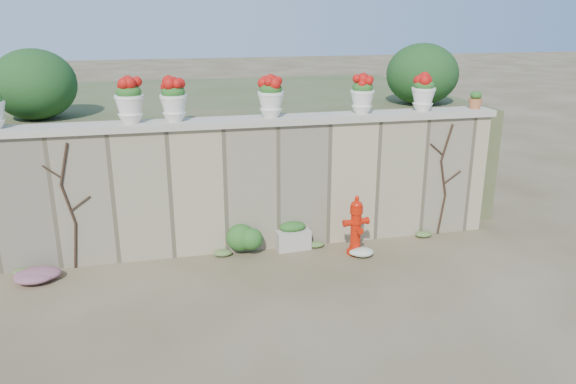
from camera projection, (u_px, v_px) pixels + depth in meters
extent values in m
plane|color=brown|center=(274.00, 298.00, 7.48)|extent=(80.00, 80.00, 0.00)
cube|color=tan|center=(250.00, 187.00, 8.84)|extent=(8.00, 0.40, 2.00)
cube|color=beige|center=(249.00, 121.00, 8.51)|extent=(8.10, 0.52, 0.10)
cube|color=#384C23|center=(225.00, 143.00, 11.80)|extent=(9.00, 6.00, 2.00)
ellipsoid|color=#143814|center=(34.00, 84.00, 8.78)|extent=(1.30, 1.30, 1.10)
ellipsoid|color=#143814|center=(422.00, 74.00, 10.21)|extent=(1.30, 1.30, 1.10)
cylinder|color=black|center=(75.00, 246.00, 8.26)|extent=(0.12, 0.04, 0.70)
cylinder|color=black|center=(68.00, 204.00, 8.06)|extent=(0.17, 0.04, 0.61)
cylinder|color=black|center=(64.00, 164.00, 7.87)|extent=(0.18, 0.04, 0.61)
cylinder|color=black|center=(80.00, 204.00, 8.09)|extent=(0.30, 0.02, 0.22)
cylinder|color=black|center=(52.00, 172.00, 7.87)|extent=(0.25, 0.02, 0.21)
cylinder|color=black|center=(441.00, 214.00, 9.53)|extent=(0.12, 0.04, 0.70)
cylinder|color=black|center=(443.00, 178.00, 9.33)|extent=(0.17, 0.04, 0.61)
cylinder|color=black|center=(447.00, 143.00, 9.15)|extent=(0.18, 0.04, 0.61)
cylinder|color=black|center=(452.00, 177.00, 9.36)|extent=(0.30, 0.02, 0.22)
cylinder|color=black|center=(437.00, 149.00, 9.14)|extent=(0.25, 0.02, 0.21)
cylinder|color=red|center=(355.00, 252.00, 8.86)|extent=(0.27, 0.27, 0.05)
cylinder|color=red|center=(356.00, 231.00, 8.75)|extent=(0.16, 0.16, 0.59)
cylinder|color=red|center=(356.00, 222.00, 8.70)|extent=(0.20, 0.20, 0.04)
cylinder|color=red|center=(356.00, 210.00, 8.64)|extent=(0.20, 0.20, 0.11)
ellipsoid|color=red|center=(357.00, 204.00, 8.61)|extent=(0.18, 0.18, 0.13)
cylinder|color=red|center=(357.00, 199.00, 8.59)|extent=(0.07, 0.07, 0.10)
cylinder|color=red|center=(348.00, 223.00, 8.66)|extent=(0.14, 0.11, 0.10)
cylinder|color=red|center=(364.00, 221.00, 8.74)|extent=(0.14, 0.11, 0.10)
cylinder|color=red|center=(359.00, 230.00, 8.64)|extent=(0.10, 0.10, 0.09)
cube|color=beige|center=(292.00, 239.00, 9.00)|extent=(0.57, 0.36, 0.32)
ellipsoid|color=#1E5119|center=(292.00, 227.00, 8.94)|extent=(0.44, 0.29, 0.16)
ellipsoid|color=#1E5119|center=(244.00, 236.00, 8.76)|extent=(0.63, 0.57, 0.60)
ellipsoid|color=#AD227A|center=(40.00, 275.00, 7.88)|extent=(0.82, 0.55, 0.22)
ellipsoid|color=white|center=(357.00, 252.00, 8.69)|extent=(0.48, 0.39, 0.17)
ellipsoid|color=#1E5119|center=(129.00, 92.00, 7.99)|extent=(0.36, 0.36, 0.22)
ellipsoid|color=#B9110B|center=(128.00, 85.00, 7.96)|extent=(0.31, 0.31, 0.22)
ellipsoid|color=#1E5119|center=(173.00, 92.00, 8.13)|extent=(0.34, 0.34, 0.21)
ellipsoid|color=#B9110B|center=(173.00, 86.00, 8.10)|extent=(0.30, 0.30, 0.22)
ellipsoid|color=#1E5119|center=(271.00, 89.00, 8.44)|extent=(0.34, 0.34, 0.21)
ellipsoid|color=#B9110B|center=(271.00, 83.00, 8.41)|extent=(0.30, 0.30, 0.21)
ellipsoid|color=#1E5119|center=(363.00, 87.00, 8.76)|extent=(0.33, 0.33, 0.20)
ellipsoid|color=#B9110B|center=(363.00, 82.00, 8.74)|extent=(0.29, 0.29, 0.20)
ellipsoid|color=#1E5119|center=(424.00, 85.00, 8.99)|extent=(0.33, 0.33, 0.20)
ellipsoid|color=#B9110B|center=(424.00, 80.00, 8.96)|extent=(0.29, 0.29, 0.21)
ellipsoid|color=#1E5119|center=(476.00, 96.00, 9.25)|extent=(0.19, 0.19, 0.13)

